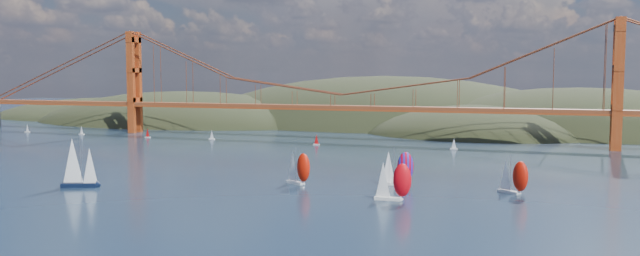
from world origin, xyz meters
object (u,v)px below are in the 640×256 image
object	(u,v)px
sloop_navy	(78,163)
racer_2	(513,176)
racer_1	(392,180)
racer_0	(298,167)
racer_rwb	(397,167)

from	to	relation	value
sloop_navy	racer_2	distance (m)	118.18
sloop_navy	racer_1	bearing A→B (deg)	-14.97
racer_2	racer_0	bearing A→B (deg)	-141.70
racer_rwb	sloop_navy	bearing A→B (deg)	-176.56
racer_2	sloop_navy	bearing A→B (deg)	-132.25
sloop_navy	racer_1	distance (m)	87.22
sloop_navy	racer_0	distance (m)	61.13
racer_1	racer_2	world-z (taller)	racer_1
sloop_navy	racer_0	bearing A→B (deg)	1.60
sloop_navy	racer_1	world-z (taller)	sloop_navy
racer_1	racer_rwb	world-z (taller)	racer_rwb
racer_1	racer_rwb	size ratio (longest dim) A/B	0.99
racer_0	racer_2	xyz separation A→B (m)	(58.30, 6.10, -0.15)
racer_1	racer_rwb	xyz separation A→B (m)	(-4.06, 21.96, 0.05)
racer_0	racer_rwb	world-z (taller)	racer_rwb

